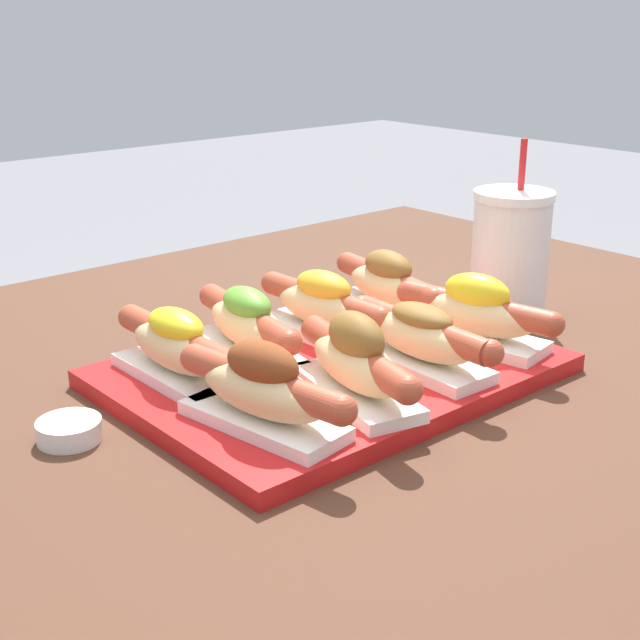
{
  "coord_description": "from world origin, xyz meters",
  "views": [
    {
      "loc": [
        -0.61,
        -0.62,
        1.1
      ],
      "look_at": [
        -0.06,
        0.02,
        0.8
      ],
      "focal_mm": 50.0,
      "sensor_mm": 36.0,
      "label": 1
    }
  ],
  "objects": [
    {
      "name": "serving_tray",
      "position": [
        -0.06,
        -0.0,
        0.75
      ],
      "size": [
        0.42,
        0.31,
        0.02
      ],
      "color": "red",
      "rests_on": "patio_table"
    },
    {
      "name": "hot_dog_0",
      "position": [
        -0.2,
        -0.07,
        0.8
      ],
      "size": [
        0.08,
        0.19,
        0.08
      ],
      "color": "white",
      "rests_on": "serving_tray"
    },
    {
      "name": "hot_dog_1",
      "position": [
        -0.1,
        -0.08,
        0.8
      ],
      "size": [
        0.09,
        0.19,
        0.08
      ],
      "color": "white",
      "rests_on": "serving_tray"
    },
    {
      "name": "hot_dog_2",
      "position": [
        -0.0,
        -0.07,
        0.8
      ],
      "size": [
        0.07,
        0.2,
        0.07
      ],
      "color": "white",
      "rests_on": "serving_tray"
    },
    {
      "name": "hot_dog_3",
      "position": [
        0.09,
        -0.06,
        0.8
      ],
      "size": [
        0.09,
        0.19,
        0.08
      ],
      "color": "white",
      "rests_on": "serving_tray"
    },
    {
      "name": "hot_dog_4",
      "position": [
        -0.2,
        0.06,
        0.8
      ],
      "size": [
        0.06,
        0.2,
        0.07
      ],
      "color": "white",
      "rests_on": "serving_tray"
    },
    {
      "name": "hot_dog_5",
      "position": [
        -0.11,
        0.07,
        0.8
      ],
      "size": [
        0.08,
        0.19,
        0.07
      ],
      "color": "white",
      "rests_on": "serving_tray"
    },
    {
      "name": "hot_dog_6",
      "position": [
        -0.01,
        0.06,
        0.8
      ],
      "size": [
        0.07,
        0.2,
        0.07
      ],
      "color": "white",
      "rests_on": "serving_tray"
    },
    {
      "name": "hot_dog_7",
      "position": [
        0.09,
        0.07,
        0.8
      ],
      "size": [
        0.08,
        0.19,
        0.07
      ],
      "color": "white",
      "rests_on": "serving_tray"
    },
    {
      "name": "sauce_bowl",
      "position": [
        -0.32,
        0.05,
        0.76
      ],
      "size": [
        0.06,
        0.06,
        0.02
      ],
      "color": "silver",
      "rests_on": "patio_table"
    },
    {
      "name": "drink_cup",
      "position": [
        0.24,
        0.01,
        0.82
      ],
      "size": [
        0.1,
        0.1,
        0.21
      ],
      "color": "white",
      "rests_on": "patio_table"
    }
  ]
}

